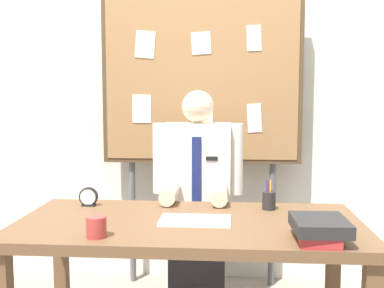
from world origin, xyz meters
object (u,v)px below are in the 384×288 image
(person, at_px, (198,209))
(desk_clock, at_px, (88,198))
(bulletin_board, at_px, (201,83))
(open_notebook, at_px, (195,221))
(pen_holder, at_px, (269,200))
(desk, at_px, (189,238))
(book_stack, at_px, (319,229))
(coffee_mug, at_px, (96,227))

(person, height_order, desk_clock, person)
(bulletin_board, distance_m, open_notebook, 1.23)
(pen_holder, bearing_deg, open_notebook, -143.61)
(desk, height_order, desk_clock, desk_clock)
(book_stack, distance_m, open_notebook, 0.59)
(open_notebook, relative_size, coffee_mug, 3.79)
(desk, height_order, pen_holder, pen_holder)
(desk, relative_size, bulletin_board, 0.82)
(desk_clock, relative_size, coffee_mug, 1.15)
(desk, distance_m, coffee_mug, 0.49)
(bulletin_board, bearing_deg, open_notebook, -88.17)
(desk, xyz_separation_m, open_notebook, (0.03, -0.02, 0.09))
(desk, xyz_separation_m, person, (0.00, 0.64, -0.02))
(person, height_order, pen_holder, person)
(coffee_mug, height_order, pen_holder, pen_holder)
(person, xyz_separation_m, coffee_mug, (-0.37, -0.94, 0.15))
(desk, relative_size, coffee_mug, 18.48)
(desk_clock, bearing_deg, coffee_mug, -69.99)
(open_notebook, bearing_deg, person, 92.83)
(open_notebook, xyz_separation_m, desk_clock, (-0.60, 0.27, 0.04))
(bulletin_board, relative_size, book_stack, 7.50)
(desk_clock, bearing_deg, book_stack, -25.10)
(bulletin_board, relative_size, open_notebook, 5.94)
(bulletin_board, xyz_separation_m, desk_clock, (-0.57, -0.76, -0.63))
(bulletin_board, xyz_separation_m, pen_holder, (0.40, -0.76, -0.63))
(open_notebook, distance_m, coffee_mug, 0.49)
(desk_clock, bearing_deg, person, 34.42)
(bulletin_board, distance_m, coffee_mug, 1.50)
(coffee_mug, bearing_deg, bulletin_board, 74.25)
(person, bearing_deg, coffee_mug, -111.44)
(coffee_mug, bearing_deg, desk_clock, 110.01)
(bulletin_board, relative_size, pen_holder, 12.60)
(bulletin_board, bearing_deg, person, -89.97)
(bulletin_board, distance_m, book_stack, 1.54)
(bulletin_board, bearing_deg, desk, -89.99)
(desk, bearing_deg, open_notebook, -31.40)
(desk, distance_m, desk_clock, 0.64)
(open_notebook, relative_size, desk_clock, 3.31)
(open_notebook, xyz_separation_m, pen_holder, (0.37, 0.27, 0.04))
(coffee_mug, bearing_deg, book_stack, 1.14)
(desk_clock, bearing_deg, desk, -23.99)
(desk, xyz_separation_m, book_stack, (0.56, -0.28, 0.14))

